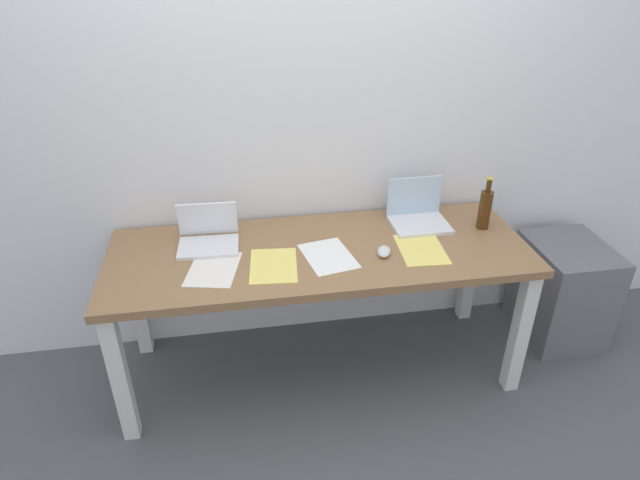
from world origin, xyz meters
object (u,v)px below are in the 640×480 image
Objects in this scene: laptop_right at (418,215)px; computer_mouse at (384,252)px; laptop_left at (208,238)px; filing_cabinet at (562,291)px; beer_bottle at (485,208)px; desk at (320,265)px.

computer_mouse is at bearing -132.42° from laptop_right.
filing_cabinet is (1.92, -0.06, -0.49)m from laptop_left.
beer_bottle is at bearing -18.33° from laptop_right.
desk is at bearing -174.75° from beer_bottle.
desk is 3.48× the size of filing_cabinet.
desk reaches higher than filing_cabinet.
laptop_left reaches higher than filing_cabinet.
filing_cabinet is (0.55, -0.01, -0.56)m from beer_bottle.
beer_bottle is at bearing -2.05° from laptop_left.
laptop_right is at bearing 18.46° from desk.
laptop_left reaches higher than desk.
laptop_right is 1.06× the size of beer_bottle.
laptop_right is (1.06, 0.05, 0.00)m from laptop_left.
filing_cabinet is (0.86, -0.11, -0.50)m from laptop_right.
laptop_left is (-0.52, 0.13, 0.13)m from desk.
desk is 7.30× the size of beer_bottle.
laptop_left is 1.98m from filing_cabinet.
laptop_left is 1.06m from laptop_right.
laptop_left is at bearing 166.25° from desk.
computer_mouse is 0.17× the size of filing_cabinet.
laptop_left is 1.00× the size of laptop_right.
computer_mouse is (0.29, -0.10, 0.11)m from desk.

